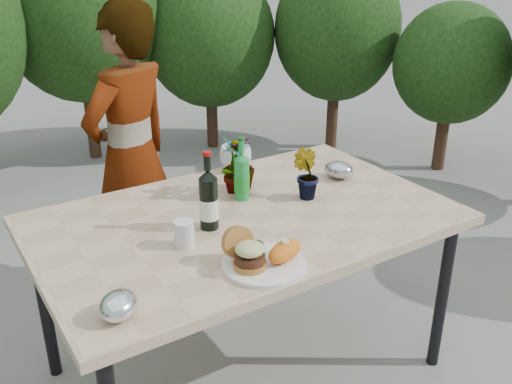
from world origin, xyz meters
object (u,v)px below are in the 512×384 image
patio_table (245,228)px  wine_bottle (209,201)px  person (131,157)px  dinner_plate (264,264)px

patio_table → wine_bottle: 0.24m
patio_table → wine_bottle: (-0.16, -0.02, 0.17)m
wine_bottle → person: person is taller
wine_bottle → person: size_ratio=0.20×
patio_table → dinner_plate: dinner_plate is taller
wine_bottle → person: 0.88m
dinner_plate → person: size_ratio=0.19×
wine_bottle → person: bearing=101.4°
dinner_plate → wine_bottle: 0.36m
wine_bottle → person: (0.03, 0.87, -0.11)m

